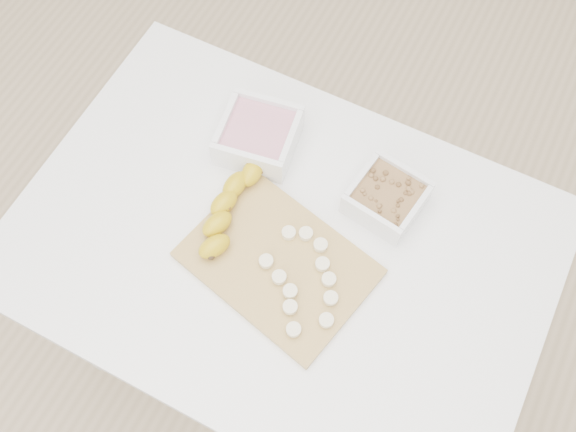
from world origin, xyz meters
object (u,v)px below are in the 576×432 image
at_px(table, 281,261).
at_px(banana, 229,209).
at_px(bowl_granola, 387,197).
at_px(cutting_board, 278,263).
at_px(bowl_yogurt, 259,135).

xyz_separation_m(table, banana, (-0.11, 0.00, 0.13)).
xyz_separation_m(bowl_granola, cutting_board, (-0.13, -0.20, -0.02)).
distance_m(bowl_yogurt, cutting_board, 0.26).
bearing_deg(bowl_yogurt, table, -51.20).
bearing_deg(bowl_yogurt, banana, -80.85).
xyz_separation_m(bowl_granola, banana, (-0.25, -0.16, 0.00)).
relative_size(table, bowl_granola, 6.82).
bearing_deg(banana, bowl_granola, 39.37).
height_order(table, bowl_granola, bowl_granola).
distance_m(bowl_granola, cutting_board, 0.24).
relative_size(bowl_yogurt, bowl_granola, 1.15).
distance_m(table, cutting_board, 0.11).
distance_m(table, bowl_granola, 0.25).
xyz_separation_m(bowl_yogurt, bowl_granola, (0.28, -0.01, -0.00)).
distance_m(cutting_board, banana, 0.14).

